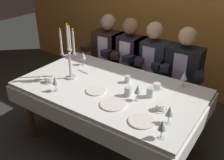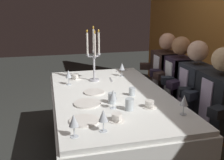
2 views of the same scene
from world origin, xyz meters
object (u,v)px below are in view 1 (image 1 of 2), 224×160
object	(u,v)px
seated_diner_0	(109,50)
dinner_plate_2	(113,104)
candelabra	(69,55)
wine_glass_1	(162,126)
wine_glass_5	(138,89)
dinner_plate_1	(142,121)
wine_glass_2	(83,56)
water_tumbler_2	(127,79)
water_tumbler_0	(150,92)
coffee_cup_2	(50,80)
seated_diner_1	(130,55)
wine_glass_0	(55,81)
seated_diner_2	(153,61)
wine_glass_3	(184,76)
coffee_cup_0	(160,108)
dinner_plate_0	(96,91)
dining_table	(110,96)
coffee_cup_1	(157,86)
water_tumbler_1	(128,91)
seated_diner_3	(183,68)
wine_glass_4	(170,111)

from	to	relation	value
seated_diner_0	dinner_plate_2	bearing A→B (deg)	-53.35
candelabra	wine_glass_1	xyz separation A→B (m)	(1.25, -0.36, -0.17)
seated_diner_0	wine_glass_5	bearing A→B (deg)	-43.61
dinner_plate_1	wine_glass_2	world-z (taller)	wine_glass_2
water_tumbler_2	dinner_plate_2	bearing A→B (deg)	-75.13
candelabra	wine_glass_1	size ratio (longest dim) A/B	3.77
water_tumbler_0	water_tumbler_2	size ratio (longest dim) A/B	1.26
dinner_plate_2	coffee_cup_2	distance (m)	0.81
candelabra	seated_diner_1	world-z (taller)	candelabra
wine_glass_0	seated_diner_2	size ratio (longest dim) A/B	0.13
wine_glass_3	coffee_cup_0	bearing A→B (deg)	-91.09
dinner_plate_0	coffee_cup_2	xyz separation A→B (m)	(-0.53, -0.13, 0.02)
dining_table	coffee_cup_1	distance (m)	0.51
dinner_plate_2	water_tumbler_1	distance (m)	0.22
wine_glass_5	coffee_cup_1	size ratio (longest dim) A/B	1.24
dinner_plate_1	seated_diner_1	bearing A→B (deg)	124.56
water_tumbler_0	water_tumbler_2	world-z (taller)	water_tumbler_0
water_tumbler_0	seated_diner_3	xyz separation A→B (m)	(0.03, 0.84, -0.05)
water_tumbler_0	seated_diner_0	world-z (taller)	seated_diner_0
wine_glass_1	seated_diner_1	size ratio (longest dim) A/B	0.13
water_tumbler_2	seated_diner_0	size ratio (longest dim) A/B	0.06
wine_glass_3	coffee_cup_2	xyz separation A→B (m)	(-1.21, -0.73, -0.09)
wine_glass_1	wine_glass_5	size ratio (longest dim) A/B	1.00
wine_glass_4	seated_diner_3	bearing A→B (deg)	104.35
wine_glass_2	wine_glass_3	distance (m)	1.22
wine_glass_5	wine_glass_4	bearing A→B (deg)	-23.41
wine_glass_2	wine_glass_3	bearing A→B (deg)	7.62
dining_table	wine_glass_5	xyz separation A→B (m)	(0.37, -0.07, 0.24)
water_tumbler_1	seated_diner_0	world-z (taller)	seated_diner_0
water_tumbler_2	coffee_cup_1	bearing A→B (deg)	9.05
wine_glass_4	coffee_cup_1	size ratio (longest dim) A/B	1.24
wine_glass_1	dining_table	bearing A→B (deg)	150.59
water_tumbler_1	coffee_cup_1	bearing A→B (deg)	58.34
water_tumbler_1	wine_glass_3	bearing A→B (deg)	52.61
wine_glass_1	water_tumbler_2	world-z (taller)	wine_glass_1
candelabra	seated_diner_0	world-z (taller)	candelabra
wine_glass_1	wine_glass_2	size ratio (longest dim) A/B	1.00
wine_glass_2	water_tumbler_2	xyz separation A→B (m)	(0.69, -0.10, -0.08)
dinner_plate_2	seated_diner_1	world-z (taller)	seated_diner_1
wine_glass_3	seated_diner_0	distance (m)	1.35
dinner_plate_2	coffee_cup_1	xyz separation A→B (m)	(0.20, 0.50, 0.02)
candelabra	seated_diner_0	xyz separation A→B (m)	(-0.17, 0.97, -0.28)
seated_diner_2	coffee_cup_1	bearing A→B (deg)	-60.62
coffee_cup_2	seated_diner_2	size ratio (longest dim) A/B	0.11
wine_glass_2	seated_diner_1	bearing A→B (deg)	63.57
coffee_cup_2	seated_diner_2	bearing A→B (deg)	61.27
coffee_cup_0	seated_diner_3	size ratio (longest dim) A/B	0.11
dinner_plate_1	wine_glass_5	world-z (taller)	wine_glass_5
dinner_plate_2	wine_glass_1	size ratio (longest dim) A/B	1.48
water_tumbler_2	wine_glass_0	bearing A→B (deg)	-131.45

